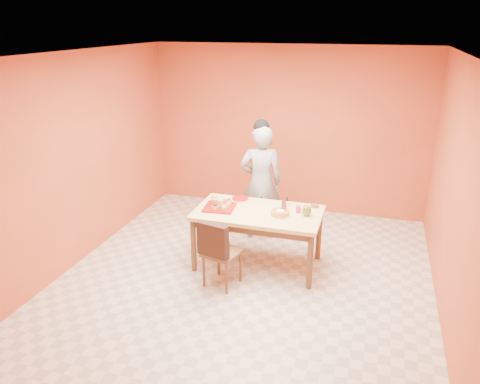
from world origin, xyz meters
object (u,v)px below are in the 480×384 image
(red_dinner_plate, at_px, (240,198))
(magenta_glass, at_px, (298,209))
(egg_ornament, at_px, (307,210))
(dining_chair, at_px, (222,251))
(sponge_cake, at_px, (280,213))
(person, at_px, (261,183))
(dining_table, at_px, (258,218))
(checker_tin, at_px, (315,206))
(pastry_platter, at_px, (220,207))

(red_dinner_plate, bearing_deg, magenta_glass, -16.60)
(egg_ornament, bearing_deg, dining_chair, -148.31)
(egg_ornament, bearing_deg, sponge_cake, -167.34)
(person, relative_size, sponge_cake, 7.15)
(dining_table, distance_m, red_dinner_plate, 0.50)
(sponge_cake, relative_size, egg_ornament, 1.58)
(dining_table, height_order, checker_tin, checker_tin)
(sponge_cake, bearing_deg, egg_ornament, 16.65)
(sponge_cake, bearing_deg, pastry_platter, 178.18)
(dining_chair, height_order, magenta_glass, dining_chair)
(dining_chair, distance_m, sponge_cake, 0.87)
(egg_ornament, relative_size, checker_tin, 1.47)
(person, distance_m, egg_ornament, 1.15)
(egg_ornament, bearing_deg, dining_table, 178.54)
(red_dinner_plate, bearing_deg, checker_tin, 0.00)
(dining_table, distance_m, dining_chair, 0.71)
(egg_ornament, bearing_deg, person, 130.07)
(pastry_platter, xyz_separation_m, checker_tin, (1.17, 0.39, 0.00))
(person, bearing_deg, egg_ornament, 116.03)
(red_dinner_plate, bearing_deg, dining_table, -45.46)
(dining_table, height_order, egg_ornament, egg_ornament)
(dining_table, xyz_separation_m, pastry_platter, (-0.50, -0.04, 0.11))
(red_dinner_plate, height_order, checker_tin, checker_tin)
(pastry_platter, bearing_deg, sponge_cake, -1.82)
(dining_chair, relative_size, checker_tin, 8.68)
(dining_table, bearing_deg, checker_tin, 27.70)
(dining_table, bearing_deg, magenta_glass, 11.53)
(dining_chair, relative_size, magenta_glass, 9.73)
(dining_chair, distance_m, pastry_platter, 0.69)
(sponge_cake, relative_size, checker_tin, 2.33)
(dining_chair, distance_m, magenta_glass, 1.11)
(dining_chair, distance_m, red_dinner_plate, 1.02)
(person, distance_m, checker_tin, 1.00)
(red_dinner_plate, relative_size, checker_tin, 2.21)
(person, distance_m, red_dinner_plate, 0.53)
(sponge_cake, distance_m, checker_tin, 0.56)
(dining_chair, bearing_deg, magenta_glass, 56.35)
(dining_chair, xyz_separation_m, magenta_glass, (0.78, 0.72, 0.35))
(sponge_cake, relative_size, magenta_glass, 2.61)
(dining_chair, height_order, sponge_cake, dining_chair)
(dining_chair, relative_size, red_dinner_plate, 3.93)
(red_dinner_plate, distance_m, checker_tin, 1.01)
(pastry_platter, bearing_deg, dining_chair, -69.11)
(person, bearing_deg, pastry_platter, 52.65)
(pastry_platter, xyz_separation_m, red_dinner_plate, (0.16, 0.39, -0.00))
(person, xyz_separation_m, pastry_platter, (-0.31, -0.89, -0.07))
(person, bearing_deg, magenta_glass, 114.20)
(red_dinner_plate, bearing_deg, pastry_platter, -112.15)
(dining_table, height_order, pastry_platter, pastry_platter)
(red_dinner_plate, distance_m, sponge_cake, 0.76)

